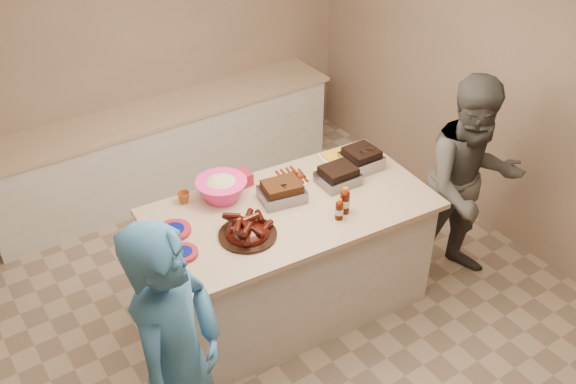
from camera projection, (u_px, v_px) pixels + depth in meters
room at (288, 313)px, 5.18m from camera, size 4.50×5.00×2.70m
back_counter at (165, 150)px, 6.43m from camera, size 3.60×0.64×0.90m
island at (291, 304)px, 5.27m from camera, size 2.17×1.26×0.99m
rib_platter at (248, 236)px, 4.42m from camera, size 0.51×0.51×0.16m
pulled_pork_tray at (282, 200)px, 4.78m from camera, size 0.36×0.30×0.10m
brisket_tray at (338, 183)px, 4.96m from camera, size 0.31×0.26×0.09m
roasting_pan at (361, 167)px, 5.16m from camera, size 0.28×0.28×0.11m
coleslaw_bowl at (222, 198)px, 4.80m from camera, size 0.41×0.41×0.26m
sausage_plate at (292, 181)px, 4.99m from camera, size 0.28×0.28×0.04m
mac_cheese_dish at (339, 162)px, 5.22m from camera, size 0.31×0.25×0.08m
bbq_bottle_a at (344, 212)px, 4.65m from camera, size 0.08×0.08×0.21m
bbq_bottle_b at (339, 219)px, 4.59m from camera, size 0.06×0.06×0.17m
mustard_bottle at (269, 202)px, 4.76m from camera, size 0.05×0.05×0.13m
sauce_bowl at (269, 200)px, 4.78m from camera, size 0.14×0.05×0.14m
plate_stack_large at (174, 232)px, 4.46m from camera, size 0.26×0.26×0.03m
plate_stack_small at (183, 255)px, 4.26m from camera, size 0.21×0.21×0.03m
plastic_cup at (184, 202)px, 4.75m from camera, size 0.10×0.10×0.09m
basket_stack at (238, 185)px, 4.94m from camera, size 0.21×0.16×0.10m
guest_gray at (452, 271)px, 5.60m from camera, size 1.46×2.03×0.69m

